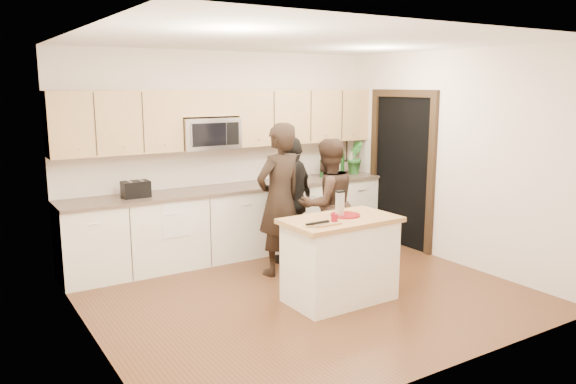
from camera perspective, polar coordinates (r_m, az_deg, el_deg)
floor at (r=6.29m, az=1.79°, el=-10.23°), size 4.50×4.50×0.00m
room_shell at (r=5.90m, az=1.89°, el=5.66°), size 4.52×4.02×2.71m
back_cabinetry at (r=7.55m, az=-5.37°, el=-2.94°), size 4.50×0.66×0.94m
upper_cabinetry at (r=7.49m, az=-5.84°, el=7.57°), size 4.50×0.33×0.75m
microwave at (r=7.33m, az=-8.09°, el=5.93°), size 0.76×0.41×0.40m
doorway at (r=8.06m, az=11.48°, el=2.73°), size 0.06×1.25×2.20m
framed_picture at (r=8.68m, az=5.23°, el=4.28°), size 0.30×0.03×0.38m
dish_towel at (r=6.94m, az=-11.73°, el=-1.55°), size 0.34×0.60×0.48m
island at (r=5.98m, az=5.30°, el=-6.80°), size 1.21×0.72×0.90m
red_plate at (r=5.97m, az=5.84°, el=-2.34°), size 0.32×0.32×0.02m
box_grater at (r=5.87m, az=5.30°, el=-1.12°), size 0.09×0.06×0.27m
drink_glass at (r=5.63m, az=4.74°, el=-2.71°), size 0.07×0.07×0.10m
cutting_board at (r=5.59m, az=3.87°, el=-3.19°), size 0.27×0.19×0.02m
tongs at (r=5.52m, az=3.03°, el=-3.15°), size 0.27×0.04×0.02m
knife at (r=5.48m, az=3.42°, el=-3.33°), size 0.18×0.02×0.01m
toaster at (r=6.93m, az=-15.21°, el=0.28°), size 0.32×0.21×0.20m
bottle_cluster at (r=8.34m, az=4.90°, el=2.88°), size 0.68×0.27×0.39m
orchid at (r=8.54m, az=6.74°, el=3.53°), size 0.34×0.35×0.50m
woman_left at (r=6.69m, az=-0.87°, el=-0.78°), size 0.74×0.56×1.83m
woman_center at (r=6.94m, az=3.98°, el=-1.25°), size 0.81×0.64×1.62m
woman_right at (r=7.18m, az=0.47°, el=-0.81°), size 1.02×0.85×1.63m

